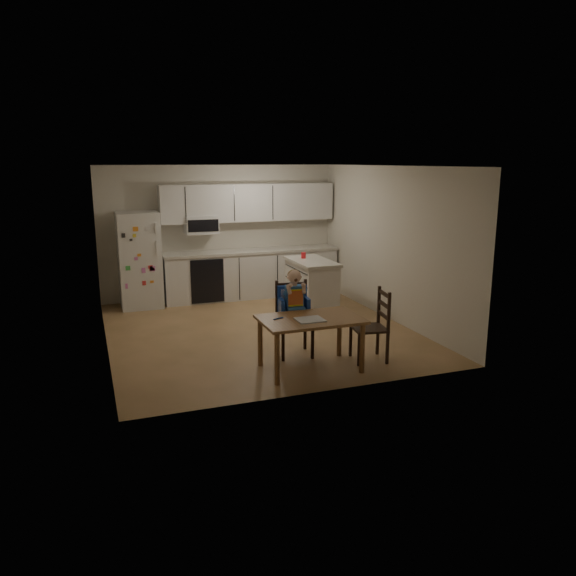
# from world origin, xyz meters

# --- Properties ---
(room) EXTENTS (4.52, 5.01, 2.51)m
(room) POSITION_xyz_m (0.00, 0.48, 1.25)
(room) COLOR olive
(room) RESTS_ON ground
(refrigerator) EXTENTS (0.72, 0.70, 1.70)m
(refrigerator) POSITION_xyz_m (-1.55, 2.15, 0.85)
(refrigerator) COLOR silver
(refrigerator) RESTS_ON ground
(kitchen_run) EXTENTS (3.37, 0.62, 2.15)m
(kitchen_run) POSITION_xyz_m (0.50, 2.24, 0.88)
(kitchen_run) COLOR silver
(kitchen_run) RESTS_ON ground
(kitchen_island) EXTENTS (0.63, 1.21, 0.89)m
(kitchen_island) POSITION_xyz_m (1.24, 0.88, 0.45)
(kitchen_island) COLOR silver
(kitchen_island) RESTS_ON ground
(red_cup) EXTENTS (0.08, 0.08, 0.11)m
(red_cup) POSITION_xyz_m (1.18, 1.11, 0.94)
(red_cup) COLOR red
(red_cup) RESTS_ON kitchen_island
(dining_table) EXTENTS (1.25, 0.81, 0.67)m
(dining_table) POSITION_xyz_m (0.13, -1.80, 0.58)
(dining_table) COLOR brown
(dining_table) RESTS_ON ground
(napkin) EXTENTS (0.33, 0.29, 0.01)m
(napkin) POSITION_xyz_m (0.08, -1.89, 0.68)
(napkin) COLOR #BABABF
(napkin) RESTS_ON dining_table
(toddler_spoon) EXTENTS (0.12, 0.06, 0.02)m
(toddler_spoon) POSITION_xyz_m (-0.28, -1.71, 0.68)
(toddler_spoon) COLOR #1F47AF
(toddler_spoon) RESTS_ON dining_table
(chair_booster) EXTENTS (0.49, 0.49, 1.18)m
(chair_booster) POSITION_xyz_m (0.13, -1.18, 0.71)
(chair_booster) COLOR black
(chair_booster) RESTS_ON ground
(chair_side) EXTENTS (0.48, 0.48, 0.95)m
(chair_side) POSITION_xyz_m (1.07, -1.76, 0.54)
(chair_side) COLOR black
(chair_side) RESTS_ON ground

